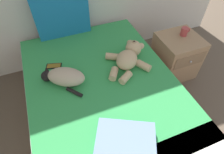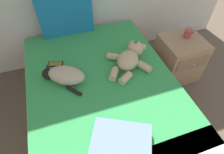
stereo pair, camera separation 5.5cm
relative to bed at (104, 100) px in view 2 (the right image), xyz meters
The scene contains 8 objects.
bed is the anchor object (origin of this frame).
patterned_cushion 1.06m from the bed, 99.19° to the left, with size 0.59×0.11×0.54m.
cat 0.48m from the bed, 154.41° to the left, with size 0.41×0.39×0.15m.
teddy_bear 0.50m from the bed, 27.80° to the left, with size 0.49×0.49×0.18m.
cell_phone 0.61m from the bed, 133.39° to the left, with size 0.16×0.11×0.01m.
throw_pillow 0.67m from the bed, 94.58° to the right, with size 0.40×0.28×0.11m, color #728CB7.
nightstand 1.09m from the bed, 15.30° to the left, with size 0.47×0.48×0.54m.
mug 1.21m from the bed, 16.85° to the left, with size 0.12×0.08×0.09m.
Camera 2 is at (1.10, 1.90, 1.82)m, focal length 30.22 mm.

